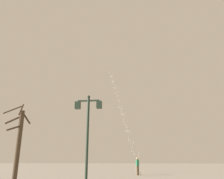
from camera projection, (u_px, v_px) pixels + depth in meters
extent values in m
plane|color=gray|center=(130.00, 176.00, 21.36)|extent=(160.00, 160.00, 0.00)
cylinder|color=#1E2D23|center=(87.00, 142.00, 11.84)|extent=(0.14, 0.14, 4.77)
sphere|color=#1E2D23|center=(89.00, 97.00, 12.58)|extent=(0.16, 0.16, 0.16)
cube|color=#1E2D23|center=(89.00, 101.00, 12.52)|extent=(1.22, 0.08, 0.08)
cube|color=#1E2D23|center=(78.00, 105.00, 12.51)|extent=(0.28, 0.28, 0.40)
cube|color=beige|center=(78.00, 105.00, 12.51)|extent=(0.19, 0.19, 0.30)
cube|color=#1E2D23|center=(99.00, 105.00, 12.37)|extent=(0.28, 0.28, 0.40)
cube|color=beige|center=(99.00, 105.00, 12.37)|extent=(0.19, 0.19, 0.30)
cylinder|color=brown|center=(140.00, 173.00, 23.54)|extent=(0.06, 0.06, 0.18)
cylinder|color=silver|center=(137.00, 162.00, 24.65)|extent=(0.66, 1.55, 2.15)
cylinder|color=silver|center=(132.00, 146.00, 26.39)|extent=(0.41, 0.95, 1.32)
cylinder|color=silver|center=(129.00, 136.00, 27.71)|extent=(0.41, 0.95, 1.32)
cylinder|color=silver|center=(126.00, 127.00, 29.02)|extent=(0.41, 0.95, 1.32)
cylinder|color=silver|center=(124.00, 118.00, 30.34)|extent=(0.41, 0.95, 1.32)
cylinder|color=silver|center=(121.00, 110.00, 31.66)|extent=(0.41, 0.95, 1.32)
cylinder|color=silver|center=(119.00, 103.00, 32.97)|extent=(0.41, 0.95, 1.32)
cylinder|color=silver|center=(117.00, 96.00, 34.29)|extent=(0.41, 0.95, 1.32)
cylinder|color=silver|center=(115.00, 90.00, 35.61)|extent=(0.41, 0.95, 1.32)
cylinder|color=silver|center=(114.00, 84.00, 36.92)|extent=(0.41, 0.95, 1.32)
cylinder|color=silver|center=(112.00, 79.00, 38.24)|extent=(0.41, 0.95, 1.32)
cylinder|color=silver|center=(111.00, 74.00, 39.56)|extent=(0.41, 0.95, 1.32)
cube|color=white|center=(134.00, 152.00, 25.73)|extent=(0.29, 0.20, 0.35)
cylinder|color=white|center=(134.00, 154.00, 25.66)|extent=(0.04, 0.05, 0.21)
cube|color=white|center=(131.00, 141.00, 27.05)|extent=(0.34, 0.11, 0.35)
cylinder|color=white|center=(131.00, 143.00, 26.97)|extent=(0.02, 0.03, 0.26)
cube|color=white|center=(128.00, 131.00, 28.37)|extent=(0.34, 0.08, 0.35)
cylinder|color=white|center=(128.00, 133.00, 28.30)|extent=(0.02, 0.04, 0.18)
cube|color=white|center=(125.00, 122.00, 29.68)|extent=(0.31, 0.18, 0.35)
cylinder|color=white|center=(125.00, 124.00, 29.60)|extent=(0.03, 0.04, 0.26)
cube|color=white|center=(123.00, 114.00, 31.00)|extent=(0.34, 0.09, 0.35)
cylinder|color=white|center=(123.00, 115.00, 30.94)|extent=(0.02, 0.04, 0.16)
cube|color=white|center=(120.00, 106.00, 32.32)|extent=(0.33, 0.12, 0.35)
cylinder|color=white|center=(120.00, 108.00, 32.24)|extent=(0.03, 0.04, 0.23)
cube|color=white|center=(118.00, 99.00, 33.63)|extent=(0.33, 0.13, 0.35)
cylinder|color=white|center=(118.00, 101.00, 33.57)|extent=(0.02, 0.02, 0.17)
cube|color=white|center=(116.00, 93.00, 34.95)|extent=(0.30, 0.20, 0.35)
cylinder|color=white|center=(116.00, 94.00, 34.88)|extent=(0.03, 0.03, 0.19)
cube|color=white|center=(115.00, 87.00, 36.27)|extent=(0.31, 0.18, 0.35)
cylinder|color=white|center=(115.00, 88.00, 36.20)|extent=(0.03, 0.04, 0.18)
cube|color=white|center=(113.00, 81.00, 37.58)|extent=(0.34, 0.08, 0.35)
cylinder|color=white|center=(113.00, 83.00, 37.51)|extent=(0.02, 0.02, 0.22)
cube|color=white|center=(111.00, 76.00, 38.90)|extent=(0.34, 0.09, 0.35)
cylinder|color=white|center=(111.00, 77.00, 38.83)|extent=(0.02, 0.03, 0.17)
cube|color=white|center=(110.00, 71.00, 40.22)|extent=(0.31, 0.17, 0.35)
cylinder|color=white|center=(110.00, 72.00, 40.15)|extent=(0.02, 0.03, 0.16)
cube|color=brown|center=(138.00, 170.00, 22.37)|extent=(0.28, 0.35, 0.90)
cube|color=#26724C|center=(137.00, 163.00, 22.59)|extent=(0.34, 0.43, 0.60)
sphere|color=tan|center=(137.00, 158.00, 22.72)|extent=(0.22, 0.22, 0.22)
cylinder|color=#26724C|center=(137.00, 161.00, 22.85)|extent=(0.20, 0.40, 0.50)
cylinder|color=#423323|center=(18.00, 146.00, 13.93)|extent=(0.29, 0.29, 4.52)
cylinder|color=#423323|center=(14.00, 128.00, 13.82)|extent=(0.44, 1.03, 0.50)
cylinder|color=#423323|center=(14.00, 109.00, 14.06)|extent=(0.64, 1.26, 0.81)
cylinder|color=#423323|center=(21.00, 109.00, 14.30)|extent=(0.26, 0.73, 0.87)
cylinder|color=#423323|center=(14.00, 120.00, 14.33)|extent=(0.99, 0.45, 0.63)
cylinder|color=#423323|center=(26.00, 118.00, 14.77)|extent=(0.40, 0.77, 0.74)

